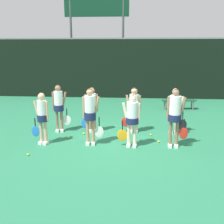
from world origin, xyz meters
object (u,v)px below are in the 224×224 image
player_7 (175,107)px  tennis_ball_5 (84,134)px  tennis_ball_3 (28,155)px  tennis_ball_1 (159,142)px  tennis_ball_2 (175,124)px  player_0 (42,115)px  player_4 (59,105)px  bench_courtside (179,101)px  player_3 (175,113)px  tennis_ball_0 (68,137)px  player_5 (92,106)px  player_1 (90,112)px  scoreboard (97,17)px  tennis_ball_4 (151,135)px  player_6 (134,106)px  player_2 (132,117)px

player_7 → tennis_ball_5: size_ratio=23.17×
tennis_ball_3 → tennis_ball_1: bearing=19.2°
tennis_ball_1 → tennis_ball_3: tennis_ball_1 is taller
tennis_ball_1 → tennis_ball_2: 2.19m
player_0 → player_4: player_4 is taller
player_4 → tennis_ball_3: size_ratio=26.18×
bench_courtside → player_3: size_ratio=0.93×
tennis_ball_0 → player_5: bearing=47.6°
player_1 → player_7: size_ratio=1.10×
scoreboard → bench_courtside: scoreboard is taller
scoreboard → tennis_ball_4: (2.91, -8.07, -4.71)m
tennis_ball_4 → tennis_ball_5: bearing=-178.6°
player_6 → player_7: bearing=3.2°
tennis_ball_0 → player_0: bearing=-139.7°
player_4 → tennis_ball_5: player_4 is taller
player_1 → player_7: (2.75, 1.28, -0.09)m
player_6 → tennis_ball_5: 2.01m
player_1 → tennis_ball_4: (1.94, 0.97, -1.01)m
player_5 → tennis_ball_3: player_5 is taller
tennis_ball_5 → tennis_ball_4: bearing=1.4°
player_2 → tennis_ball_4: size_ratio=24.42×
player_0 → tennis_ball_4: 3.70m
player_2 → player_3: player_3 is taller
player_4 → tennis_ball_4: size_ratio=25.71×
scoreboard → tennis_ball_4: bearing=-70.2°
scoreboard → player_2: 10.13m
player_6 → bench_courtside: bearing=64.0°
bench_courtside → player_0: (-5.05, -5.04, 0.55)m
tennis_ball_1 → scoreboard: bearing=109.7°
player_3 → player_6: size_ratio=1.11×
player_7 → bench_courtside: bearing=75.8°
player_0 → tennis_ball_2: bearing=38.9°
player_3 → player_4: 4.05m
player_4 → player_6: 2.66m
tennis_ball_0 → tennis_ball_2: 4.24m
player_7 → tennis_ball_2: 1.42m
player_4 → tennis_ball_1: (3.47, -0.89, -0.96)m
tennis_ball_2 → tennis_ball_5: size_ratio=0.97×
player_6 → tennis_ball_2: player_6 is taller
tennis_ball_4 → player_6: bearing=149.9°
tennis_ball_2 → tennis_ball_0: bearing=-154.3°
player_6 → tennis_ball_1: (0.81, -1.01, -0.93)m
bench_courtside → player_1: size_ratio=0.94×
bench_courtside → player_4: 6.20m
player_1 → tennis_ball_4: size_ratio=26.86×
player_1 → player_2: size_ratio=1.10×
player_3 → tennis_ball_3: player_3 is taller
bench_courtside → player_7: 3.83m
player_0 → tennis_ball_0: (0.65, 0.55, -0.92)m
scoreboard → bench_courtside: bearing=-41.9°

